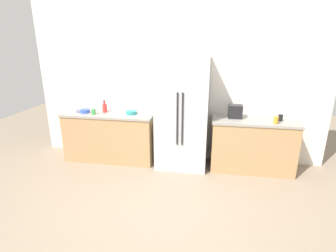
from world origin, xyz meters
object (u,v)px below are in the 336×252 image
at_px(bowl_c, 131,112).
at_px(bottle_a, 105,108).
at_px(bowl_b, 74,110).
at_px(refrigerator, 182,114).
at_px(cup_b, 276,120).
at_px(toaster, 235,112).
at_px(bowl_a, 85,111).
at_px(cup_a, 280,118).
at_px(cup_c, 94,112).

bearing_deg(bowl_c, bottle_a, 175.85).
bearing_deg(bowl_b, refrigerator, 0.58).
distance_m(cup_b, bowl_b, 3.41).
bearing_deg(bowl_b, cup_b, -1.78).
bearing_deg(toaster, bottle_a, -179.29).
height_order(refrigerator, bowl_c, refrigerator).
xyz_separation_m(toaster, bowl_a, (-2.60, -0.11, -0.08)).
relative_size(cup_a, bowl_a, 0.62).
bearing_deg(refrigerator, bowl_b, -179.42).
bearing_deg(toaster, refrigerator, -174.26).
height_order(cup_a, bowl_b, cup_a).
bearing_deg(bowl_a, toaster, 2.44).
bearing_deg(bottle_a, bowl_a, -166.24).
distance_m(cup_c, bowl_a, 0.21).
bearing_deg(cup_b, cup_c, 179.52).
height_order(refrigerator, bottle_a, refrigerator).
relative_size(refrigerator, cup_a, 17.84).
distance_m(refrigerator, cup_b, 1.47).
xyz_separation_m(bottle_a, cup_b, (2.86, -0.19, -0.03)).
bearing_deg(bowl_a, bowl_b, 178.83).
height_order(toaster, cup_b, toaster).
distance_m(refrigerator, bowl_a, 1.73).
bearing_deg(cup_a, cup_c, -177.66).
distance_m(toaster, bottle_a, 2.26).
bearing_deg(cup_c, refrigerator, 3.76).
height_order(bowl_a, bowl_c, bowl_a).
height_order(bottle_a, cup_b, bottle_a).
bearing_deg(toaster, bowl_c, -177.90).
bearing_deg(refrigerator, bowl_a, -179.21).
height_order(bottle_a, bowl_b, bottle_a).
relative_size(cup_c, bowl_b, 0.54).
distance_m(bowl_a, bowl_b, 0.21).
bearing_deg(cup_c, bowl_a, 158.85).
distance_m(bottle_a, cup_b, 2.87).
bearing_deg(cup_b, bowl_b, 178.22).
distance_m(toaster, bowl_b, 2.81).
bearing_deg(bowl_c, bowl_b, -177.70).
bearing_deg(bottle_a, cup_b, -3.70).
bearing_deg(bowl_c, cup_c, -169.13).
distance_m(cup_c, bowl_b, 0.42).
height_order(cup_b, bowl_c, cup_b).
xyz_separation_m(toaster, bowl_c, (-1.76, -0.06, -0.08)).
relative_size(cup_a, bowl_b, 0.60).
xyz_separation_m(refrigerator, cup_b, (1.47, -0.13, -0.00)).
relative_size(bottle_a, bowl_a, 1.28).
distance_m(refrigerator, toaster, 0.87).
bearing_deg(bottle_a, toaster, 0.71).
xyz_separation_m(bottle_a, bowl_a, (-0.34, -0.08, -0.05)).
bearing_deg(bowl_c, cup_b, -3.60).
xyz_separation_m(refrigerator, toaster, (0.87, 0.09, 0.05)).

